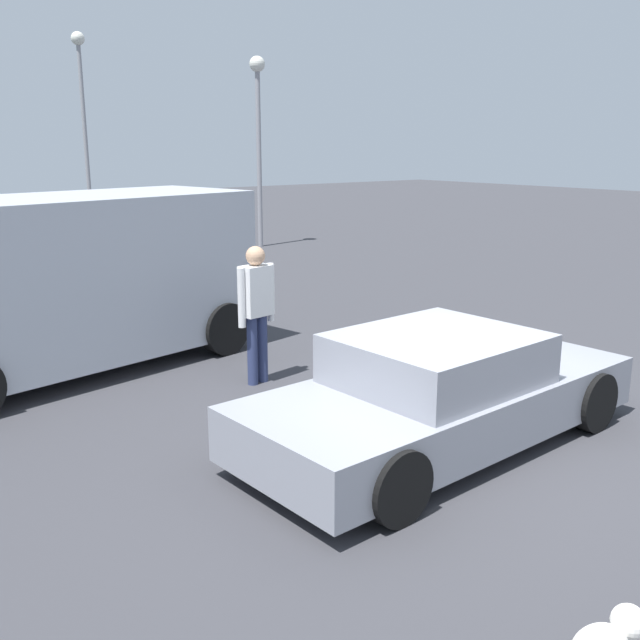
# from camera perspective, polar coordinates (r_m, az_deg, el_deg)

# --- Properties ---
(ground_plane) EXTENTS (80.00, 80.00, 0.00)m
(ground_plane) POSITION_cam_1_polar(r_m,az_deg,el_deg) (7.37, 10.25, -10.08)
(ground_plane) COLOR #38383D
(sedan_foreground) EXTENTS (4.46, 2.01, 1.16)m
(sedan_foreground) POSITION_cam_1_polar(r_m,az_deg,el_deg) (7.28, 9.55, -5.76)
(sedan_foreground) COLOR gray
(sedan_foreground) RESTS_ON ground_plane
(van_white) EXTENTS (5.07, 2.83, 2.31)m
(van_white) POSITION_cam_1_polar(r_m,az_deg,el_deg) (9.98, -19.18, 3.16)
(van_white) COLOR #B2B7C1
(van_white) RESTS_ON ground_plane
(pedestrian) EXTENTS (0.56, 0.30, 1.75)m
(pedestrian) POSITION_cam_1_polar(r_m,az_deg,el_deg) (8.92, -5.09, 1.41)
(pedestrian) COLOR navy
(pedestrian) RESTS_ON ground_plane
(light_post_near) EXTENTS (0.44, 0.44, 6.55)m
(light_post_near) POSITION_cam_1_polar(r_m,az_deg,el_deg) (26.26, -18.40, 16.37)
(light_post_near) COLOR gray
(light_post_near) RESTS_ON ground_plane
(light_post_far) EXTENTS (0.44, 0.44, 5.37)m
(light_post_far) POSITION_cam_1_polar(r_m,az_deg,el_deg) (21.32, -4.94, 15.86)
(light_post_far) COLOR gray
(light_post_far) RESTS_ON ground_plane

